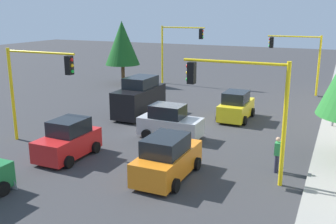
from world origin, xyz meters
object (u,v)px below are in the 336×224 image
(traffic_signal_near_left, at_px, (241,95))
(car_orange, at_px, (167,158))
(tree_opposite_side, at_px, (122,43))
(pedestrian_crossing, at_px, (277,153))
(car_red, at_px, (68,140))
(car_silver, at_px, (170,123))
(traffic_signal_near_right, at_px, (36,78))
(delivery_van_black, at_px, (140,98))
(car_yellow, at_px, (236,107))
(traffic_signal_far_left, at_px, (297,52))
(traffic_signal_far_right, at_px, (178,44))

(traffic_signal_near_left, height_order, car_orange, traffic_signal_near_left)
(tree_opposite_side, xyz_separation_m, pedestrian_crossing, (16.60, 18.11, -3.22))
(car_red, bearing_deg, pedestrian_crossing, 103.71)
(car_silver, xyz_separation_m, car_red, (5.04, -3.40, 0.00))
(traffic_signal_near_right, relative_size, car_orange, 1.27)
(traffic_signal_near_right, xyz_separation_m, delivery_van_black, (-7.67, 2.15, -2.48))
(traffic_signal_near_right, relative_size, car_yellow, 1.40)
(tree_opposite_side, relative_size, pedestrian_crossing, 3.72)
(traffic_signal_near_left, height_order, car_yellow, traffic_signal_near_left)
(delivery_van_black, bearing_deg, traffic_signal_near_right, -15.65)
(car_yellow, bearing_deg, traffic_signal_far_left, 166.11)
(car_silver, relative_size, car_red, 1.02)
(traffic_signal_far_right, bearing_deg, car_red, 7.66)
(traffic_signal_near_left, relative_size, tree_opposite_side, 0.84)
(traffic_signal_far_right, relative_size, car_orange, 1.40)
(traffic_signal_near_right, distance_m, delivery_van_black, 8.35)
(delivery_van_black, xyz_separation_m, car_orange, (8.90, 6.22, -0.38))
(traffic_signal_near_right, bearing_deg, tree_opposite_side, -163.40)
(delivery_van_black, relative_size, car_yellow, 1.27)
(delivery_van_black, xyz_separation_m, car_silver, (3.67, 4.00, -0.39))
(car_orange, relative_size, pedestrian_crossing, 2.46)
(car_yellow, bearing_deg, tree_opposite_side, -121.19)
(car_yellow, bearing_deg, traffic_signal_near_left, 15.35)
(traffic_signal_far_left, relative_size, tree_opposite_side, 0.83)
(traffic_signal_near_left, xyz_separation_m, delivery_van_black, (-7.67, -9.13, -2.51))
(traffic_signal_far_left, distance_m, delivery_van_black, 15.52)
(traffic_signal_far_right, relative_size, pedestrian_crossing, 3.43)
(traffic_signal_near_right, relative_size, tree_opposite_side, 0.84)
(traffic_signal_far_left, relative_size, traffic_signal_far_right, 0.90)
(car_yellow, bearing_deg, car_silver, -24.60)
(traffic_signal_near_right, xyz_separation_m, car_orange, (1.23, 8.37, -2.86))
(traffic_signal_far_left, bearing_deg, car_yellow, -13.89)
(tree_opposite_side, height_order, car_silver, tree_opposite_side)
(car_orange, xyz_separation_m, car_red, (-0.19, -5.63, -0.00))
(car_silver, distance_m, car_red, 6.08)
(traffic_signal_near_right, bearing_deg, car_yellow, 137.64)
(traffic_signal_near_left, relative_size, car_red, 1.48)
(traffic_signal_far_right, bearing_deg, delivery_van_black, 10.28)
(traffic_signal_far_left, distance_m, car_yellow, 11.17)
(delivery_van_black, xyz_separation_m, car_yellow, (-1.83, 6.52, -0.39))
(tree_opposite_side, xyz_separation_m, car_orange, (19.23, 13.74, -3.23))
(car_silver, bearing_deg, car_red, -34.04)
(traffic_signal_near_right, distance_m, pedestrian_crossing, 13.13)
(car_orange, xyz_separation_m, car_yellow, (-10.74, 0.30, -0.00))
(traffic_signal_near_right, height_order, car_yellow, traffic_signal_near_right)
(traffic_signal_near_left, bearing_deg, traffic_signal_near_right, -90.00)
(car_red, xyz_separation_m, pedestrian_crossing, (-2.44, 10.00, 0.01))
(tree_opposite_side, distance_m, car_yellow, 16.72)
(tree_opposite_side, bearing_deg, traffic_signal_far_left, 96.86)
(traffic_signal_far_left, relative_size, traffic_signal_near_right, 0.99)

